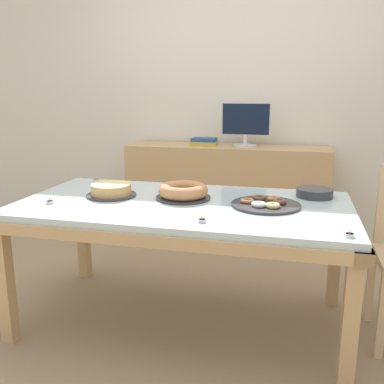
% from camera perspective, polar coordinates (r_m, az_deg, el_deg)
% --- Properties ---
extents(ground_plane, '(12.00, 12.00, 0.00)m').
position_cam_1_polar(ground_plane, '(2.65, -1.08, -16.73)').
color(ground_plane, '#997F60').
extents(wall_back, '(8.00, 0.10, 2.60)m').
position_cam_1_polar(wall_back, '(4.06, 5.59, 12.82)').
color(wall_back, silver).
rests_on(wall_back, ground).
extents(dining_table, '(1.85, 0.98, 0.73)m').
position_cam_1_polar(dining_table, '(2.40, -1.14, -3.16)').
color(dining_table, silver).
rests_on(dining_table, ground).
extents(sideboard, '(1.77, 0.44, 0.86)m').
position_cam_1_polar(sideboard, '(3.86, 4.64, -0.20)').
color(sideboard, tan).
rests_on(sideboard, ground).
extents(computer_monitor, '(0.42, 0.20, 0.38)m').
position_cam_1_polar(computer_monitor, '(3.75, 7.17, 8.91)').
color(computer_monitor, silver).
rests_on(computer_monitor, sideboard).
extents(book_stack, '(0.24, 0.19, 0.06)m').
position_cam_1_polar(book_stack, '(3.82, 1.63, 6.70)').
color(book_stack, '#B29933').
rests_on(book_stack, sideboard).
extents(cake_chocolate_round, '(0.29, 0.29, 0.07)m').
position_cam_1_polar(cake_chocolate_round, '(2.55, -10.71, 0.20)').
color(cake_chocolate_round, '#333338').
rests_on(cake_chocolate_round, dining_table).
extents(cake_golden_bundt, '(0.31, 0.31, 0.09)m').
position_cam_1_polar(cake_golden_bundt, '(2.44, -1.18, 0.07)').
color(cake_golden_bundt, '#333338').
rests_on(cake_golden_bundt, dining_table).
extents(pastry_platter, '(0.37, 0.37, 0.04)m').
position_cam_1_polar(pastry_platter, '(2.32, 9.79, -1.57)').
color(pastry_platter, '#333338').
rests_on(pastry_platter, dining_table).
extents(plate_stack, '(0.21, 0.21, 0.05)m').
position_cam_1_polar(plate_stack, '(2.58, 16.03, -0.10)').
color(plate_stack, '#333338').
rests_on(plate_stack, dining_table).
extents(tealight_near_cakes, '(0.04, 0.04, 0.04)m').
position_cam_1_polar(tealight_near_cakes, '(3.00, -12.65, 1.60)').
color(tealight_near_cakes, silver).
rests_on(tealight_near_cakes, dining_table).
extents(tealight_near_front, '(0.04, 0.04, 0.04)m').
position_cam_1_polar(tealight_near_front, '(1.93, 20.28, -5.37)').
color(tealight_near_front, silver).
rests_on(tealight_near_front, dining_table).
extents(tealight_centre, '(0.04, 0.04, 0.04)m').
position_cam_1_polar(tealight_centre, '(2.01, 1.34, -3.79)').
color(tealight_centre, silver).
rests_on(tealight_centre, dining_table).
extents(tealight_left_edge, '(0.04, 0.04, 0.04)m').
position_cam_1_polar(tealight_left_edge, '(2.46, -18.43, -1.26)').
color(tealight_left_edge, silver).
rests_on(tealight_left_edge, dining_table).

